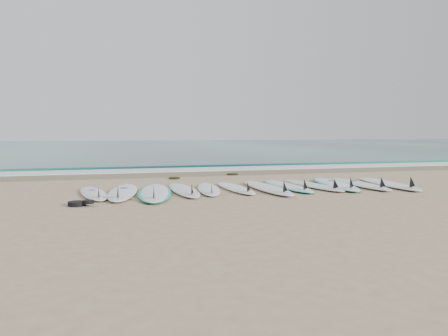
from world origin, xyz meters
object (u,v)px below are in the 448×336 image
object	(u,v)px
surfboard_6	(268,188)
leash_coil	(80,203)
surfboard_0	(94,193)
surfboard_11	(389,183)

from	to	relation	value
surfboard_6	leash_coil	size ratio (longest dim) A/B	6.06
surfboard_0	leash_coil	xyz separation A→B (m)	(-0.22, -1.30, -0.00)
leash_coil	surfboard_11	bearing A→B (deg)	8.23
surfboard_6	leash_coil	world-z (taller)	surfboard_6
surfboard_0	surfboard_11	xyz separation A→B (m)	(7.01, -0.25, 0.01)
surfboard_6	surfboard_11	size ratio (longest dim) A/B	0.97
surfboard_6	surfboard_11	bearing A→B (deg)	-1.02
leash_coil	surfboard_0	bearing A→B (deg)	80.60
surfboard_6	surfboard_11	distance (m)	3.17
surfboard_6	leash_coil	distance (m)	4.19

